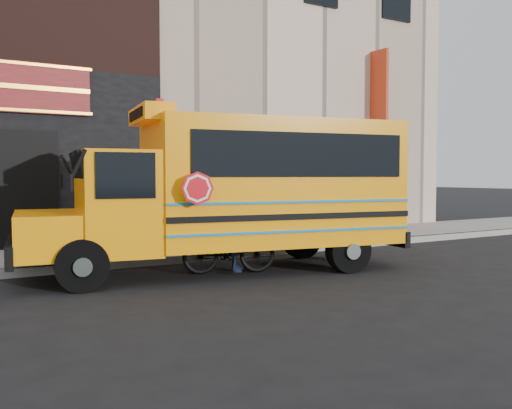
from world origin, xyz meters
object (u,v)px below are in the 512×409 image
Objects in this scene: bicycle at (229,246)px; cyclist at (236,229)px; sign_pole at (349,178)px; school_bus at (238,188)px.

cyclist reaches higher than bicycle.
sign_pole reaches higher than bicycle.
sign_pole is 4.91m from cyclist.
school_bus is at bearing -35.68° from bicycle.
school_bus is 4.51× the size of cyclist.
bicycle is at bearing -156.04° from sign_pole.
bicycle is (-4.47, -1.99, -1.17)m from sign_pole.
school_bus is 1.07m from bicycle.
bicycle is 0.32m from cyclist.
cyclist is (-4.36, -2.06, -0.88)m from sign_pole.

